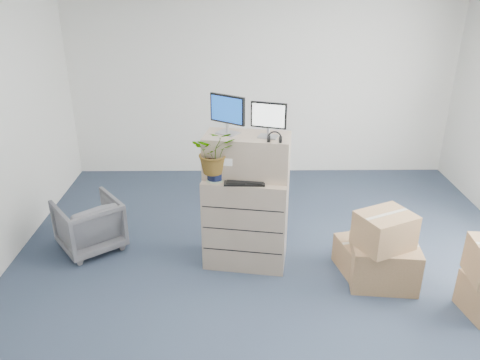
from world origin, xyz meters
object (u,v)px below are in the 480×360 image
keyboard (244,182)px  office_chair (89,222)px  monitor_left (227,112)px  potted_plant (215,157)px  filing_cabinet_lower (246,220)px  water_bottle (257,162)px  monitor_right (269,118)px

keyboard → office_chair: (-1.83, 0.46, -0.71)m
monitor_left → potted_plant: bearing=-89.9°
filing_cabinet_lower → potted_plant: bearing=-155.5°
filing_cabinet_lower → office_chair: 1.88m
water_bottle → potted_plant: 0.48m
monitor_right → office_chair: bearing=-169.7°
monitor_left → water_bottle: 0.62m
potted_plant → monitor_right: bearing=7.2°
filing_cabinet_lower → monitor_right: monitor_right is taller
monitor_right → potted_plant: (-0.55, -0.07, -0.39)m
monitor_right → office_chair: (-2.07, 0.30, -1.35)m
potted_plant → monitor_left: bearing=55.4°
monitor_left → monitor_right: 0.44m
office_chair → monitor_right: bearing=134.3°
monitor_right → water_bottle: monitor_right is taller
office_chair → water_bottle: bearing=135.8°
filing_cabinet_lower → potted_plant: (-0.33, -0.09, 0.78)m
filing_cabinet_lower → monitor_right: (0.22, -0.02, 1.18)m
monitor_right → keyboard: (-0.24, -0.16, -0.64)m
filing_cabinet_lower → keyboard: bearing=-88.1°
office_chair → keyboard: bearing=128.6°
filing_cabinet_lower → water_bottle: (0.11, 0.05, 0.67)m
monitor_right → potted_plant: size_ratio=0.74×
filing_cabinet_lower → office_chair: (-1.85, 0.29, -0.18)m
filing_cabinet_lower → keyboard: 0.56m
monitor_left → keyboard: 0.74m
water_bottle → office_chair: size_ratio=0.42×
monitor_right → monitor_left: bearing=-177.5°
monitor_left → office_chair: (-1.65, 0.18, -1.38)m
monitor_left → potted_plant: size_ratio=0.83×
monitor_left → keyboard: monitor_left is taller
monitor_left → monitor_right: (0.42, -0.12, -0.03)m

